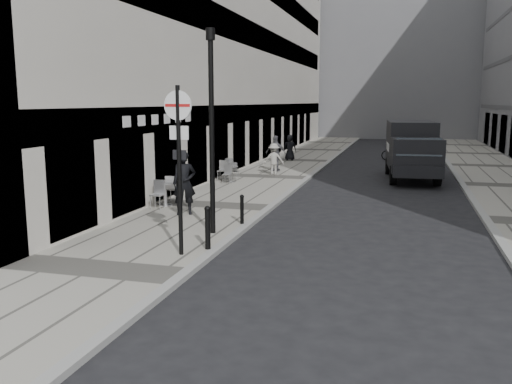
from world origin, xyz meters
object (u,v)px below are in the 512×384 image
Objects in this scene: lamppost at (212,122)px; sign_post at (179,148)px; panel_van at (412,147)px; cyclist at (397,148)px; walking_man at (184,183)px.

sign_post is at bearing -90.00° from lamppost.
panel_van reaches higher than cyclist.
sign_post is 16.42m from panel_van.
panel_van is at bearing 74.02° from sign_post.
sign_post is 1.95× the size of cyclist.
lamppost is 0.91× the size of panel_van.
sign_post is 0.66× the size of panel_van.
lamppost is (1.73, -2.13, 2.04)m from walking_man.
cyclist is (-0.81, 8.40, -0.76)m from panel_van.
lamppost is at bearing 93.21° from sign_post.
cyclist is (4.58, 23.88, -1.86)m from sign_post.
sign_post is at bearing -102.23° from cyclist.
lamppost is (-0.00, 2.22, 0.52)m from sign_post.
cyclist is (4.58, 21.66, -2.38)m from lamppost.
panel_van is at bearing 32.78° from walking_man.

